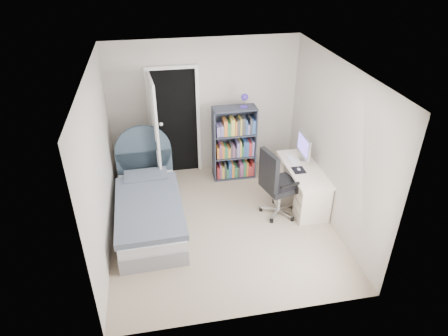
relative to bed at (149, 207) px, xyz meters
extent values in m
cube|color=gray|center=(1.12, -0.26, -0.31)|extent=(3.40, 3.60, 0.05)
cube|color=white|center=(1.12, -0.26, 2.24)|extent=(3.40, 3.60, 0.05)
cube|color=beige|center=(1.12, 1.57, 0.96)|extent=(3.40, 0.05, 2.50)
cube|color=beige|center=(1.12, -2.08, 0.96)|extent=(3.40, 0.05, 2.50)
cube|color=beige|center=(-0.61, -0.26, 0.96)|extent=(0.05, 3.60, 2.50)
cube|color=beige|center=(2.84, -0.26, 0.96)|extent=(0.05, 3.60, 2.50)
cube|color=black|center=(0.57, 1.54, 0.71)|extent=(0.80, 0.01, 2.00)
cube|color=white|center=(0.14, 1.51, 0.71)|extent=(0.06, 0.06, 2.00)
cube|color=white|center=(1.00, 1.51, 0.71)|extent=(0.06, 0.06, 2.00)
cube|color=white|center=(0.57, 1.51, 1.74)|extent=(0.92, 0.06, 0.06)
cube|color=white|center=(0.20, 1.12, 0.71)|extent=(0.11, 0.80, 2.00)
cube|color=gray|center=(0.00, -0.10, -0.16)|extent=(1.00, 2.02, 0.26)
cube|color=silver|center=(0.00, -0.10, 0.04)|extent=(0.98, 1.98, 0.16)
cube|color=slate|center=(0.01, -0.20, 0.16)|extent=(1.03, 1.72, 0.10)
cube|color=slate|center=(-0.02, 0.61, 0.18)|extent=(0.72, 0.42, 0.12)
cube|color=#354653|center=(-0.03, 0.93, 0.11)|extent=(0.95, 0.09, 0.80)
cylinder|color=#354653|center=(-0.03, 0.93, 0.51)|extent=(0.95, 0.09, 0.95)
cylinder|color=tan|center=(-0.49, 1.04, -0.06)|extent=(0.03, 0.03, 0.45)
cylinder|color=tan|center=(-0.49, 1.34, -0.06)|extent=(0.03, 0.03, 0.45)
cylinder|color=tan|center=(-0.19, 1.04, -0.06)|extent=(0.03, 0.03, 0.45)
cylinder|color=tan|center=(-0.19, 1.34, -0.06)|extent=(0.03, 0.03, 0.45)
cube|color=tan|center=(-0.34, 1.19, 0.15)|extent=(0.36, 0.36, 0.03)
cube|color=tan|center=(-0.34, 1.19, -0.13)|extent=(0.32, 0.32, 0.02)
cube|color=#B24C33|center=(-0.39, 1.19, 0.18)|extent=(0.14, 0.20, 0.03)
cube|color=#3F598C|center=(-0.39, 1.19, 0.21)|extent=(0.13, 0.19, 0.03)
cube|color=#D8CC7F|center=(-0.39, 1.19, 0.24)|extent=(0.13, 0.18, 0.03)
cylinder|color=silver|center=(0.26, 1.03, -0.28)|extent=(0.18, 0.18, 0.02)
cylinder|color=silver|center=(0.26, 1.03, 0.35)|extent=(0.01, 0.01, 1.25)
sphere|color=silver|center=(0.32, 1.00, 0.95)|extent=(0.07, 0.07, 0.07)
cube|color=#353A49|center=(1.21, 1.14, 0.40)|extent=(0.02, 0.33, 1.38)
cube|color=#353A49|center=(1.97, 1.14, 0.40)|extent=(0.02, 0.33, 1.38)
cube|color=#353A49|center=(1.59, 1.14, 1.08)|extent=(0.77, 0.33, 0.02)
cube|color=#353A49|center=(1.59, 1.14, -0.28)|extent=(0.77, 0.33, 0.02)
cube|color=#353A49|center=(1.59, 1.30, 0.40)|extent=(0.77, 0.01, 1.38)
cube|color=#353A49|center=(1.59, 1.14, 0.15)|extent=(0.73, 0.31, 0.02)
cube|color=#353A49|center=(1.59, 1.14, 0.59)|extent=(0.73, 0.31, 0.02)
cylinder|color=#4128B0|center=(1.76, 1.14, 1.10)|extent=(0.13, 0.13, 0.02)
cylinder|color=silver|center=(1.76, 1.14, 1.19)|extent=(0.02, 0.02, 0.18)
sphere|color=#4128B0|center=(1.76, 1.10, 1.29)|extent=(0.12, 0.12, 0.12)
cube|color=#B23333|center=(1.28, 1.12, -0.14)|extent=(0.05, 0.23, 0.23)
cube|color=#994C7F|center=(1.32, 1.12, -0.11)|extent=(0.03, 0.23, 0.28)
cube|color=#D8BF4C|center=(1.37, 1.12, -0.14)|extent=(0.05, 0.23, 0.23)
cube|color=#3F3F3F|center=(1.41, 1.12, -0.10)|extent=(0.03, 0.23, 0.30)
cube|color=#337F4C|center=(1.45, 1.12, -0.16)|extent=(0.04, 0.23, 0.18)
cube|color=#335999|center=(1.50, 1.12, -0.11)|extent=(0.05, 0.23, 0.30)
cube|color=orange|center=(1.55, 1.12, -0.12)|extent=(0.04, 0.23, 0.26)
cube|color=#337F4C|center=(1.61, 1.12, -0.16)|extent=(0.06, 0.23, 0.20)
cube|color=#3F3F3F|center=(1.66, 1.12, -0.16)|extent=(0.04, 0.23, 0.19)
cube|color=#994C7F|center=(1.72, 1.12, -0.12)|extent=(0.06, 0.23, 0.27)
cube|color=#337F4C|center=(1.78, 1.12, -0.11)|extent=(0.05, 0.23, 0.29)
cube|color=orange|center=(1.82, 1.12, -0.12)|extent=(0.03, 0.23, 0.28)
cube|color=#B23333|center=(1.88, 1.12, -0.16)|extent=(0.07, 0.23, 0.20)
cube|color=#B23333|center=(1.95, 1.12, -0.12)|extent=(0.06, 0.23, 0.28)
cube|color=orange|center=(1.28, 1.12, 0.28)|extent=(0.04, 0.23, 0.21)
cube|color=#994C7F|center=(1.32, 1.12, 0.31)|extent=(0.03, 0.23, 0.27)
cube|color=orange|center=(1.37, 1.12, 0.29)|extent=(0.05, 0.23, 0.24)
cube|color=#337F4C|center=(1.42, 1.12, 0.28)|extent=(0.05, 0.23, 0.21)
cube|color=orange|center=(1.48, 1.12, 0.27)|extent=(0.05, 0.23, 0.19)
cube|color=#3F3F3F|center=(1.53, 1.12, 0.30)|extent=(0.03, 0.23, 0.25)
cube|color=#994C7F|center=(1.56, 1.12, 0.28)|extent=(0.03, 0.23, 0.22)
cube|color=#3F3F3F|center=(1.60, 1.12, 0.27)|extent=(0.03, 0.23, 0.19)
cube|color=#7F72B2|center=(1.65, 1.12, 0.31)|extent=(0.05, 0.23, 0.28)
cube|color=#D8BF4C|center=(1.69, 1.12, 0.32)|extent=(0.03, 0.23, 0.30)
cube|color=#337F4C|center=(1.73, 1.12, 0.27)|extent=(0.03, 0.23, 0.20)
cube|color=#335999|center=(1.76, 1.12, 0.32)|extent=(0.03, 0.23, 0.30)
cube|color=#335999|center=(1.81, 1.12, 0.31)|extent=(0.05, 0.23, 0.28)
cube|color=#B23333|center=(1.87, 1.12, 0.31)|extent=(0.05, 0.23, 0.26)
cube|color=#7F72B2|center=(1.92, 1.12, 0.31)|extent=(0.04, 0.23, 0.27)
cube|color=#7F72B2|center=(1.29, 1.12, 0.71)|extent=(0.06, 0.23, 0.18)
cube|color=#7F72B2|center=(1.35, 1.12, 0.71)|extent=(0.06, 0.23, 0.19)
cube|color=orange|center=(1.41, 1.12, 0.76)|extent=(0.06, 0.23, 0.29)
cube|color=#337F4C|center=(1.48, 1.12, 0.73)|extent=(0.05, 0.23, 0.24)
cube|color=#D8BF4C|center=(1.54, 1.12, 0.76)|extent=(0.07, 0.23, 0.30)
cube|color=orange|center=(1.60, 1.12, 0.74)|extent=(0.03, 0.23, 0.26)
cube|color=#3F3F3F|center=(1.64, 1.12, 0.75)|extent=(0.05, 0.23, 0.27)
cube|color=#D8BF4C|center=(1.69, 1.12, 0.76)|extent=(0.03, 0.23, 0.30)
cube|color=#3F3F3F|center=(1.74, 1.12, 0.77)|extent=(0.06, 0.23, 0.31)
cube|color=#335999|center=(1.78, 1.12, 0.75)|extent=(0.03, 0.23, 0.27)
cube|color=#7F72B2|center=(1.82, 1.12, 0.71)|extent=(0.04, 0.23, 0.18)
cube|color=#3F3F3F|center=(1.87, 1.12, 0.77)|extent=(0.03, 0.23, 0.30)
cube|color=#335999|center=(1.92, 1.12, 0.74)|extent=(0.06, 0.23, 0.25)
cube|color=#F3E3CB|center=(2.55, 0.11, 0.35)|extent=(0.54, 1.34, 0.03)
cube|color=#F3E3CB|center=(2.55, -0.36, 0.02)|extent=(0.49, 0.36, 0.62)
cube|color=#F3E3CB|center=(2.55, 0.59, 0.02)|extent=(0.49, 0.36, 0.62)
cube|color=silver|center=(2.64, 0.38, 0.37)|extent=(0.14, 0.14, 0.01)
cube|color=silver|center=(2.67, 0.38, 0.47)|extent=(0.03, 0.05, 0.20)
cube|color=silver|center=(2.62, 0.38, 0.63)|extent=(0.04, 0.50, 0.36)
cube|color=#6552C8|center=(2.60, 0.38, 0.65)|extent=(0.00, 0.45, 0.29)
cube|color=white|center=(2.44, 0.38, 0.37)|extent=(0.12, 0.36, 0.02)
cube|color=black|center=(2.44, 0.07, 0.37)|extent=(0.20, 0.23, 0.00)
ellipsoid|color=white|center=(2.44, 0.07, 0.38)|extent=(0.05, 0.09, 0.03)
cube|color=silver|center=(2.22, -0.10, -0.22)|extent=(0.30, 0.12, 0.03)
cylinder|color=black|center=(2.36, -0.07, -0.25)|extent=(0.07, 0.07, 0.06)
cube|color=silver|center=(2.08, 0.00, -0.22)|extent=(0.06, 0.30, 0.03)
cylinder|color=black|center=(2.09, 0.15, -0.25)|extent=(0.07, 0.07, 0.06)
cube|color=silver|center=(1.94, -0.09, -0.22)|extent=(0.30, 0.15, 0.03)
cylinder|color=black|center=(1.81, -0.04, -0.25)|extent=(0.07, 0.07, 0.06)
cube|color=silver|center=(1.99, -0.25, -0.22)|extent=(0.22, 0.26, 0.03)
cylinder|color=black|center=(1.89, -0.36, -0.25)|extent=(0.07, 0.07, 0.06)
cube|color=silver|center=(2.16, -0.26, -0.22)|extent=(0.20, 0.27, 0.03)
cylinder|color=black|center=(2.23, -0.38, -0.25)|extent=(0.07, 0.07, 0.06)
cylinder|color=silver|center=(2.08, -0.14, 0.00)|extent=(0.07, 0.07, 0.45)
cube|color=black|center=(2.08, -0.14, 0.25)|extent=(0.63, 0.63, 0.10)
cube|color=black|center=(1.85, -0.20, 0.59)|extent=(0.19, 0.47, 0.59)
cube|color=black|center=(2.13, -0.41, 0.42)|extent=(0.32, 0.12, 0.03)
cube|color=black|center=(1.98, 0.12, 0.42)|extent=(0.32, 0.12, 0.03)
camera|label=1|loc=(0.22, -5.18, 3.70)|focal=32.00mm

